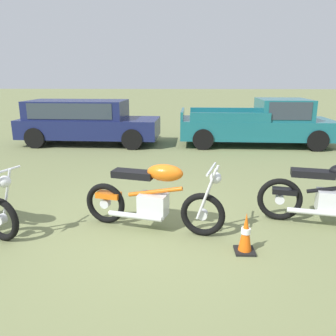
{
  "coord_description": "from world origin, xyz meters",
  "views": [
    {
      "loc": [
        0.39,
        -4.43,
        2.16
      ],
      "look_at": [
        0.2,
        0.73,
        0.77
      ],
      "focal_mm": 36.07,
      "sensor_mm": 36.0,
      "label": 1
    }
  ],
  "objects": [
    {
      "name": "ground_plane",
      "position": [
        0.0,
        0.0,
        0.0
      ],
      "size": [
        120.0,
        120.0,
        0.0
      ],
      "primitive_type": "plane",
      "color": "olive"
    },
    {
      "name": "motorcycle_orange",
      "position": [
        0.02,
        0.12,
        0.49
      ],
      "size": [
        2.08,
        0.84,
        1.02
      ],
      "rotation": [
        0.0,
        0.0,
        -0.26
      ],
      "color": "black",
      "rests_on": "ground"
    },
    {
      "name": "motorcycle_black",
      "position": [
        2.65,
        0.36,
        0.49
      ],
      "size": [
        2.06,
        0.77,
        1.02
      ],
      "rotation": [
        0.0,
        0.0,
        -0.22
      ],
      "color": "black",
      "rests_on": "ground"
    },
    {
      "name": "car_navy",
      "position": [
        -2.78,
        6.58,
        0.83
      ],
      "size": [
        4.54,
        1.96,
        1.43
      ],
      "rotation": [
        0.0,
        0.0,
        -0.04
      ],
      "color": "#161E4C",
      "rests_on": "ground"
    },
    {
      "name": "pickup_truck_teal",
      "position": [
        3.07,
        6.6,
        0.75
      ],
      "size": [
        4.87,
        2.09,
        1.49
      ],
      "rotation": [
        0.0,
        0.0,
        -0.03
      ],
      "color": "#19606B",
      "rests_on": "ground"
    },
    {
      "name": "traffic_cone",
      "position": [
        1.23,
        -0.52,
        0.24
      ],
      "size": [
        0.25,
        0.25,
        0.53
      ],
      "color": "#EA590F",
      "rests_on": "ground"
    }
  ]
}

